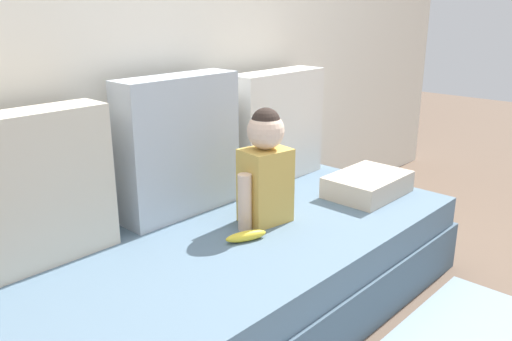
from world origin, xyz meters
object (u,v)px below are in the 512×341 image
object	(u,v)px
banana	(246,236)
couch	(242,277)
throw_pillow_right	(277,126)
folded_blanket	(368,184)
throw_pillow_left	(34,189)
throw_pillow_center	(179,146)
toddler	(265,168)

from	to	relation	value
banana	couch	bearing A→B (deg)	64.45
throw_pillow_right	folded_blanket	distance (m)	0.55
throw_pillow_left	folded_blanket	distance (m)	1.49
couch	folded_blanket	distance (m)	0.79
folded_blanket	banana	bearing A→B (deg)	175.16
throw_pillow_left	throw_pillow_center	distance (m)	0.64
throw_pillow_right	toddler	distance (m)	0.58
toddler	folded_blanket	distance (m)	0.62
throw_pillow_center	throw_pillow_right	bearing A→B (deg)	0.00
throw_pillow_center	throw_pillow_left	bearing A→B (deg)	180.00
throw_pillow_right	folded_blanket	xyz separation A→B (m)	(0.11, -0.48, -0.23)
banana	throw_pillow_center	bearing A→B (deg)	86.65
throw_pillow_left	couch	bearing A→B (deg)	-29.89
toddler	throw_pillow_left	bearing A→B (deg)	157.32
couch	throw_pillow_center	bearing A→B (deg)	90.00
throw_pillow_left	toddler	world-z (taller)	throw_pillow_left
couch	folded_blanket	world-z (taller)	folded_blanket
throw_pillow_right	banana	bearing A→B (deg)	-147.76
throw_pillow_left	throw_pillow_center	xyz separation A→B (m)	(0.64, 0.00, 0.03)
folded_blanket	couch	bearing A→B (deg)	171.15
throw_pillow_left	toddler	size ratio (longest dim) A/B	1.12
throw_pillow_center	banana	world-z (taller)	throw_pillow_center
toddler	banana	xyz separation A→B (m)	(-0.20, -0.08, -0.22)
throw_pillow_right	banana	distance (m)	0.83
couch	throw_pillow_right	xyz separation A→B (m)	(0.64, 0.37, 0.47)
couch	toddler	xyz separation A→B (m)	(0.17, 0.03, 0.42)
toddler	folded_blanket	world-z (taller)	toddler
banana	folded_blanket	size ratio (longest dim) A/B	0.42
throw_pillow_center	folded_blanket	bearing A→B (deg)	-32.84
throw_pillow_left	folded_blanket	size ratio (longest dim) A/B	1.36
couch	banana	xyz separation A→B (m)	(-0.02, -0.05, 0.21)
throw_pillow_left	throw_pillow_center	size ratio (longest dim) A/B	0.91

